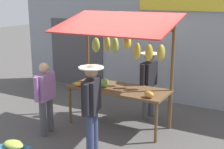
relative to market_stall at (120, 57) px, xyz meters
The scene contains 6 objects.
ground_plane 1.55m from the market_stall, 99.09° to the left, with size 40.00×40.00×0.00m, color #514F4C.
street_backdrop 2.15m from the market_stall, 89.02° to the right, with size 9.00×0.30×3.40m.
market_stall is the anchor object (origin of this frame).
vendor_with_sunhat 1.01m from the market_stall, 119.88° to the right, with size 0.42×0.69×1.61m.
shopper_with_shopping_bag 1.74m from the market_stall, 46.13° to the left, with size 0.27×0.67×1.54m.
shopper_in_grey_tee 1.58m from the market_stall, 98.49° to the left, with size 0.44×0.69×1.69m.
Camera 1 is at (-3.04, 5.77, 2.84)m, focal length 49.88 mm.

